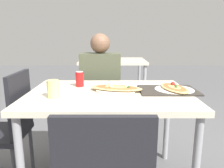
{
  "coord_description": "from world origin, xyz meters",
  "views": [
    {
      "loc": [
        0.02,
        -1.58,
        1.2
      ],
      "look_at": [
        0.03,
        0.01,
        0.84
      ],
      "focal_mm": 35.0,
      "sensor_mm": 36.0,
      "label": 1
    }
  ],
  "objects_px": {
    "pizza_second": "(174,89)",
    "pizza_main": "(116,89)",
    "person_seated": "(100,83)",
    "drink_glass": "(52,89)",
    "dining_table": "(108,102)",
    "chair_far_seated": "(101,98)",
    "chair_side_left": "(7,125)",
    "soda_can": "(79,79)"
  },
  "relations": [
    {
      "from": "pizza_second",
      "to": "pizza_main",
      "type": "bearing_deg",
      "value": -179.93
    },
    {
      "from": "person_seated",
      "to": "drink_glass",
      "type": "distance_m",
      "value": 0.84
    },
    {
      "from": "person_seated",
      "to": "pizza_main",
      "type": "bearing_deg",
      "value": 104.18
    },
    {
      "from": "person_seated",
      "to": "pizza_second",
      "type": "distance_m",
      "value": 0.85
    },
    {
      "from": "dining_table",
      "to": "chair_far_seated",
      "type": "xyz_separation_m",
      "value": [
        -0.1,
        0.76,
        -0.19
      ]
    },
    {
      "from": "pizza_main",
      "to": "pizza_second",
      "type": "bearing_deg",
      "value": 0.07
    },
    {
      "from": "person_seated",
      "to": "chair_side_left",
      "type": "bearing_deg",
      "value": 42.52
    },
    {
      "from": "chair_side_left",
      "to": "pizza_main",
      "type": "relative_size",
      "value": 2.14
    },
    {
      "from": "dining_table",
      "to": "chair_side_left",
      "type": "distance_m",
      "value": 0.81
    },
    {
      "from": "dining_table",
      "to": "pizza_main",
      "type": "bearing_deg",
      "value": 32.68
    },
    {
      "from": "dining_table",
      "to": "pizza_main",
      "type": "relative_size",
      "value": 2.8
    },
    {
      "from": "pizza_main",
      "to": "drink_glass",
      "type": "height_order",
      "value": "drink_glass"
    },
    {
      "from": "chair_side_left",
      "to": "person_seated",
      "type": "distance_m",
      "value": 0.96
    },
    {
      "from": "soda_can",
      "to": "chair_side_left",
      "type": "bearing_deg",
      "value": -162.1
    },
    {
      "from": "dining_table",
      "to": "soda_can",
      "type": "bearing_deg",
      "value": 143.02
    },
    {
      "from": "pizza_second",
      "to": "chair_far_seated",
      "type": "bearing_deg",
      "value": 129.59
    },
    {
      "from": "person_seated",
      "to": "drink_glass",
      "type": "height_order",
      "value": "person_seated"
    },
    {
      "from": "dining_table",
      "to": "chair_far_seated",
      "type": "relative_size",
      "value": 1.31
    },
    {
      "from": "dining_table",
      "to": "chair_far_seated",
      "type": "distance_m",
      "value": 0.79
    },
    {
      "from": "dining_table",
      "to": "drink_glass",
      "type": "relative_size",
      "value": 9.88
    },
    {
      "from": "chair_side_left",
      "to": "person_seated",
      "type": "xyz_separation_m",
      "value": [
        0.69,
        0.63,
        0.2
      ]
    },
    {
      "from": "pizza_main",
      "to": "pizza_second",
      "type": "xyz_separation_m",
      "value": [
        0.44,
        0.0,
        -0.0
      ]
    },
    {
      "from": "chair_far_seated",
      "to": "drink_glass",
      "type": "bearing_deg",
      "value": 72.75
    },
    {
      "from": "chair_side_left",
      "to": "pizza_second",
      "type": "bearing_deg",
      "value": -88.72
    },
    {
      "from": "chair_far_seated",
      "to": "chair_side_left",
      "type": "relative_size",
      "value": 1.0
    },
    {
      "from": "person_seated",
      "to": "soda_can",
      "type": "xyz_separation_m",
      "value": [
        -0.15,
        -0.46,
        0.13
      ]
    },
    {
      "from": "dining_table",
      "to": "person_seated",
      "type": "height_order",
      "value": "person_seated"
    },
    {
      "from": "dining_table",
      "to": "chair_side_left",
      "type": "bearing_deg",
      "value": 179.42
    },
    {
      "from": "pizza_main",
      "to": "pizza_second",
      "type": "relative_size",
      "value": 1.18
    },
    {
      "from": "chair_far_seated",
      "to": "pizza_second",
      "type": "xyz_separation_m",
      "value": [
        0.6,
        -0.72,
        0.28
      ]
    },
    {
      "from": "person_seated",
      "to": "pizza_second",
      "type": "bearing_deg",
      "value": 134.6
    },
    {
      "from": "dining_table",
      "to": "drink_glass",
      "type": "distance_m",
      "value": 0.43
    },
    {
      "from": "chair_side_left",
      "to": "pizza_second",
      "type": "height_order",
      "value": "chair_side_left"
    },
    {
      "from": "soda_can",
      "to": "drink_glass",
      "type": "height_order",
      "value": "soda_can"
    },
    {
      "from": "chair_side_left",
      "to": "person_seated",
      "type": "relative_size",
      "value": 0.76
    },
    {
      "from": "chair_side_left",
      "to": "drink_glass",
      "type": "xyz_separation_m",
      "value": [
        0.41,
        -0.15,
        0.33
      ]
    },
    {
      "from": "chair_far_seated",
      "to": "chair_side_left",
      "type": "height_order",
      "value": "same"
    },
    {
      "from": "soda_can",
      "to": "pizza_second",
      "type": "bearing_deg",
      "value": -11.17
    },
    {
      "from": "drink_glass",
      "to": "soda_can",
      "type": "bearing_deg",
      "value": 67.94
    },
    {
      "from": "dining_table",
      "to": "chair_side_left",
      "type": "xyz_separation_m",
      "value": [
        -0.79,
        0.01,
        -0.19
      ]
    },
    {
      "from": "chair_far_seated",
      "to": "drink_glass",
      "type": "relative_size",
      "value": 7.57
    },
    {
      "from": "chair_far_seated",
      "to": "chair_side_left",
      "type": "xyz_separation_m",
      "value": [
        -0.69,
        -0.75,
        0.0
      ]
    }
  ]
}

